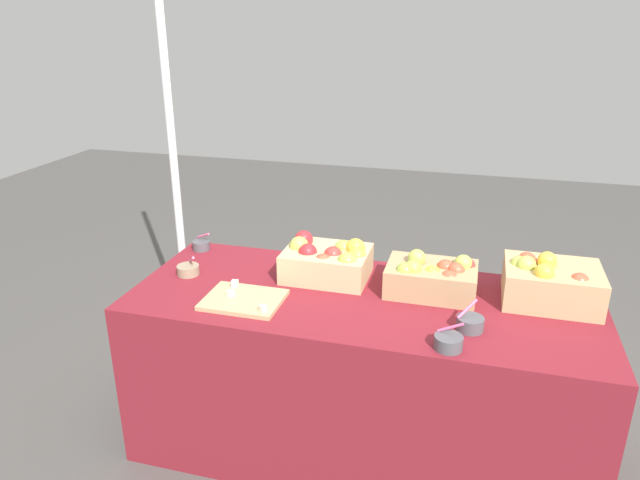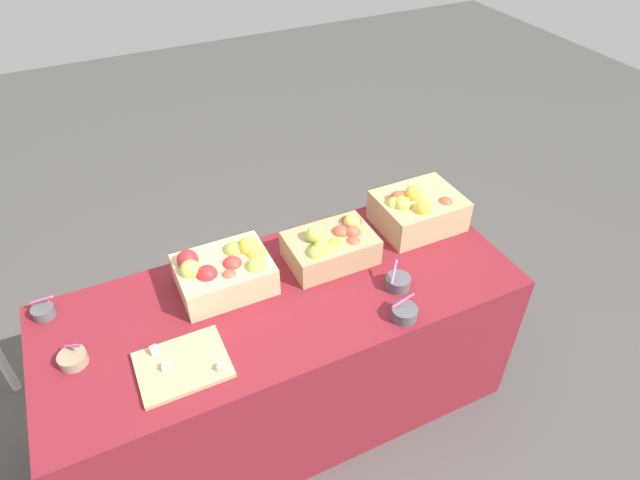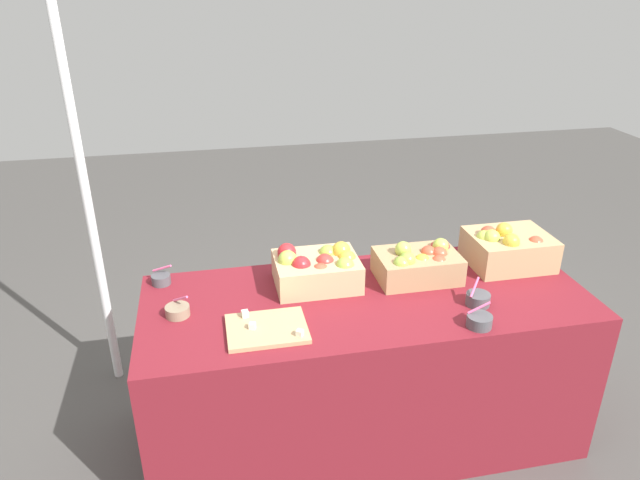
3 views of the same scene
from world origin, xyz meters
name	(u,v)px [view 2 (image 2 of 3)]	position (x,y,z in m)	size (l,w,h in m)	color
ground_plane	(290,403)	(0.00, 0.00, 0.00)	(10.00, 10.00, 0.00)	#474442
table	(287,354)	(0.00, 0.00, 0.37)	(1.90, 0.76, 0.74)	maroon
apple_crate_left	(417,210)	(0.72, 0.16, 0.83)	(0.37, 0.29, 0.20)	tan
apple_crate_middle	(333,244)	(0.27, 0.11, 0.81)	(0.36, 0.25, 0.18)	tan
apple_crate_right	(225,271)	(-0.19, 0.14, 0.82)	(0.36, 0.28, 0.18)	tan
cutting_board_front	(183,365)	(-0.45, -0.17, 0.75)	(0.31, 0.24, 0.04)	tan
sample_bowl_near	(398,282)	(0.43, -0.16, 0.77)	(0.10, 0.10, 0.10)	#4C4C51
sample_bowl_mid	(43,312)	(-0.86, 0.29, 0.76)	(0.09, 0.08, 0.09)	#4C4C51
sample_bowl_far	(404,313)	(0.36, -0.31, 0.77)	(0.10, 0.10, 0.10)	#4C4C51
sample_bowl_extra	(73,359)	(-0.79, 0.01, 0.76)	(0.10, 0.10, 0.10)	gray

